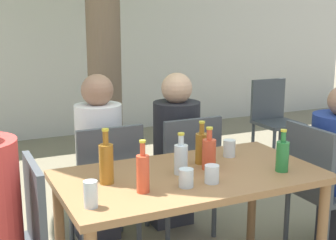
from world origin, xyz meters
TOP-DOWN VIEW (x-y plane):
  - cafe_building_wall at (0.00, 4.03)m, footprint 10.00×0.08m
  - dining_table_front at (0.00, 0.00)m, footprint 1.49×0.81m
  - patio_chair_1 at (0.98, 0.00)m, footprint 0.44×0.44m
  - patio_chair_2 at (-0.30, 0.64)m, footprint 0.44×0.44m
  - patio_chair_3 at (0.30, 0.64)m, footprint 0.44×0.44m
  - patio_chair_4 at (2.04, 1.87)m, footprint 0.44×0.44m
  - person_seated_2 at (-0.30, 0.88)m, footprint 0.32×0.56m
  - person_seated_3 at (0.30, 0.87)m, footprint 0.35×0.57m
  - water_bottle_0 at (-0.05, 0.01)m, footprint 0.08×0.08m
  - soda_bottle_1 at (0.13, 0.02)m, footprint 0.08×0.08m
  - soda_bottle_2 at (-0.35, -0.16)m, footprint 0.07×0.07m
  - amber_bottle_3 at (0.15, 0.13)m, footprint 0.08×0.08m
  - green_bottle_4 at (0.49, -0.19)m, footprint 0.07×0.07m
  - amber_bottle_5 at (-0.48, 0.05)m, footprint 0.08×0.08m
  - drinking_glass_0 at (-0.12, -0.18)m, footprint 0.08×0.08m
  - drinking_glass_1 at (0.03, -0.19)m, footprint 0.08×0.08m
  - drinking_glass_2 at (0.37, 0.18)m, footprint 0.08×0.08m
  - drinking_glass_3 at (-0.65, -0.23)m, footprint 0.07×0.07m

SIDE VIEW (x-z plane):
  - patio_chair_1 at x=0.98m, z-range 0.07..0.99m
  - patio_chair_2 at x=-0.30m, z-range 0.07..0.99m
  - patio_chair_3 at x=0.30m, z-range 0.07..0.99m
  - patio_chair_4 at x=2.04m, z-range 0.07..0.99m
  - person_seated_3 at x=0.30m, z-range -0.06..1.15m
  - person_seated_2 at x=-0.30m, z-range -0.06..1.17m
  - dining_table_front at x=0.00m, z-range 0.29..1.02m
  - drinking_glass_0 at x=-0.12m, z-range 0.74..0.84m
  - drinking_glass_1 at x=0.03m, z-range 0.74..0.84m
  - drinking_glass_2 at x=0.37m, z-range 0.74..0.85m
  - drinking_glass_3 at x=-0.65m, z-range 0.74..0.87m
  - water_bottle_0 at x=-0.05m, z-range 0.71..0.95m
  - green_bottle_4 at x=0.49m, z-range 0.71..0.96m
  - soda_bottle_1 at x=0.13m, z-range 0.71..0.96m
  - amber_bottle_3 at x=0.15m, z-range 0.71..0.97m
  - soda_bottle_2 at x=-0.35m, z-range 0.71..0.98m
  - amber_bottle_5 at x=-0.48m, z-range 0.70..1.00m
  - cafe_building_wall at x=0.00m, z-range 0.00..2.80m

